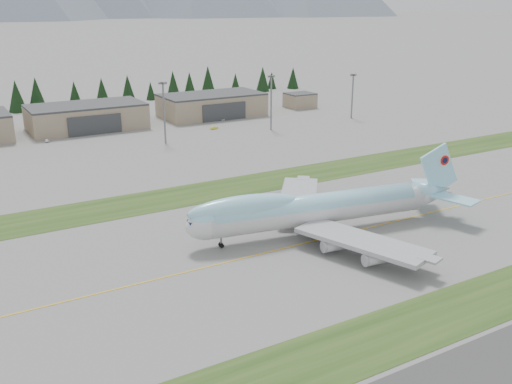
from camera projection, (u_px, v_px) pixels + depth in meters
ground at (321, 239)px, 131.41m from camera, size 7000.00×7000.00×0.00m
grass_strip_near at (450, 313)px, 100.21m from camera, size 400.00×14.00×0.08m
grass_strip_far at (231, 188)px, 168.37m from camera, size 400.00×18.00×0.08m
taxiway_line_main at (321, 239)px, 131.41m from camera, size 400.00×0.40×0.02m
boeing_747_freighter at (317, 208)px, 133.14m from camera, size 72.30×61.34×18.96m
hangar_center at (87, 117)px, 245.67m from camera, size 48.00×26.60×10.80m
hangar_right at (212, 105)px, 274.25m from camera, size 48.00×26.60×10.80m
control_shed at (300, 100)px, 297.00m from camera, size 14.00×12.00×7.60m
floodlight_masts at (150, 103)px, 215.21m from camera, size 192.02×7.48×24.40m
service_vehicle_a at (47, 142)px, 223.76m from camera, size 2.29×4.06×1.30m
service_vehicle_b at (214, 129)px, 246.96m from camera, size 3.88×1.98×1.22m
service_vehicle_c at (222, 120)px, 265.87m from camera, size 2.74×4.66×1.26m
conifer_belt at (76, 92)px, 300.65m from camera, size 270.35×15.32×16.72m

